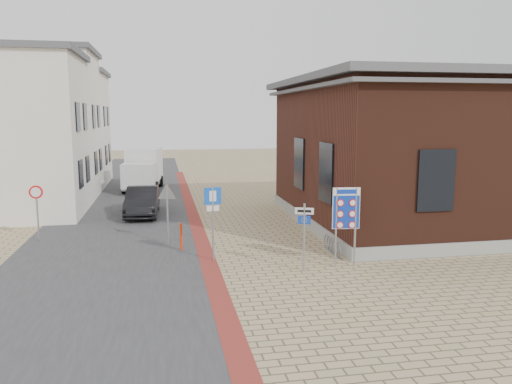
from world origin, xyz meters
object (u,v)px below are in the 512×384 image
object	(u,v)px
parking_sign	(213,209)
bollard	(181,237)
sedan	(142,201)
border_sign	(346,210)
essen_sign	(304,227)
box_truck	(143,169)

from	to	relation	value
parking_sign	bollard	world-z (taller)	parking_sign
sedan	parking_sign	bearing A→B (deg)	-70.41
bollard	border_sign	bearing A→B (deg)	-30.19
sedan	border_sign	size ratio (longest dim) A/B	1.62
essen_sign	bollard	xyz separation A→B (m)	(-3.86, 3.32, -0.95)
box_truck	essen_sign	xyz separation A→B (m)	(5.78, -19.54, 0.04)
box_truck	essen_sign	distance (m)	20.38
sedan	bollard	size ratio (longest dim) A/B	4.18
box_truck	sedan	bearing A→B (deg)	-82.48
essen_sign	border_sign	bearing A→B (deg)	27.29
box_truck	border_sign	distance (m)	20.67
sedan	border_sign	bearing A→B (deg)	-53.30
border_sign	parking_sign	size ratio (longest dim) A/B	1.01
bollard	sedan	bearing A→B (deg)	103.17
essen_sign	parking_sign	bearing A→B (deg)	168.43
essen_sign	bollard	distance (m)	5.18
sedan	box_truck	bearing A→B (deg)	93.85
essen_sign	box_truck	bearing A→B (deg)	126.17
box_truck	essen_sign	world-z (taller)	box_truck
box_truck	bollard	xyz separation A→B (m)	(1.92, -16.23, -0.91)
border_sign	parking_sign	world-z (taller)	border_sign
parking_sign	bollard	size ratio (longest dim) A/B	2.55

